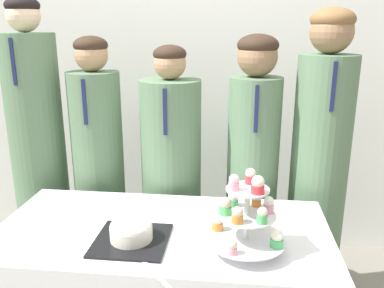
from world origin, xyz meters
The scene contains 9 objects.
wall_back centered at (0.00, 1.59, 1.35)m, with size 9.00×0.06×2.70m.
round_cake centered at (-0.10, 0.22, 0.77)m, with size 0.28×0.28×0.10m.
cake_knife centered at (-0.02, 0.08, 0.73)m, with size 0.18×0.21×0.01m.
cupcake_stand centered at (0.33, 0.20, 0.87)m, with size 0.29×0.29×0.30m.
student_0 centered at (-0.77, 0.86, 0.79)m, with size 0.28×0.29×1.65m.
student_1 centered at (-0.44, 0.86, 0.70)m, with size 0.27×0.27×1.47m.
student_2 centered at (-0.05, 0.86, 0.67)m, with size 0.31×0.31×1.43m.
student_3 centered at (0.37, 0.86, 0.72)m, with size 0.26×0.27×1.48m.
student_4 centered at (0.70, 0.86, 0.77)m, with size 0.28×0.29×1.59m.
Camera 1 is at (0.28, -1.12, 1.52)m, focal length 38.00 mm.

